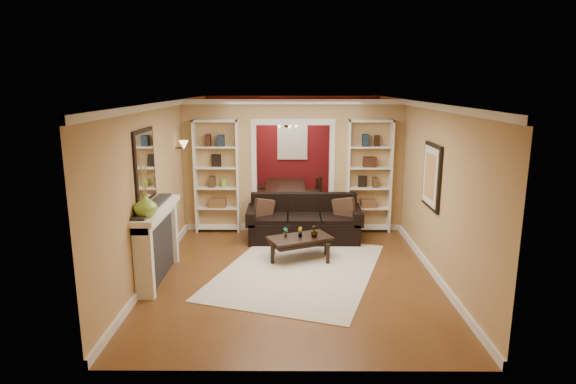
{
  "coord_description": "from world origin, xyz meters",
  "views": [
    {
      "loc": [
        -0.05,
        -8.59,
        2.99
      ],
      "look_at": [
        -0.09,
        -0.8,
        1.24
      ],
      "focal_mm": 30.0,
      "sensor_mm": 36.0,
      "label": 1
    }
  ],
  "objects_px": {
    "coffee_table": "(300,248)",
    "bookshelf_left": "(217,177)",
    "bookshelf_right": "(369,177)",
    "dining_table": "(287,197)",
    "fireplace": "(159,243)",
    "sofa": "(304,218)"
  },
  "relations": [
    {
      "from": "coffee_table",
      "to": "fireplace",
      "type": "xyz_separation_m",
      "value": [
        -2.21,
        -0.87,
        0.38
      ]
    },
    {
      "from": "bookshelf_right",
      "to": "fireplace",
      "type": "bearing_deg",
      "value": -145.2
    },
    {
      "from": "sofa",
      "to": "bookshelf_left",
      "type": "bearing_deg",
      "value": 161.82
    },
    {
      "from": "bookshelf_left",
      "to": "dining_table",
      "type": "relative_size",
      "value": 1.34
    },
    {
      "from": "bookshelf_left",
      "to": "fireplace",
      "type": "relative_size",
      "value": 1.35
    },
    {
      "from": "bookshelf_right",
      "to": "dining_table",
      "type": "height_order",
      "value": "bookshelf_right"
    },
    {
      "from": "coffee_table",
      "to": "dining_table",
      "type": "height_order",
      "value": "dining_table"
    },
    {
      "from": "coffee_table",
      "to": "bookshelf_left",
      "type": "distance_m",
      "value": 2.54
    },
    {
      "from": "sofa",
      "to": "bookshelf_left",
      "type": "height_order",
      "value": "bookshelf_left"
    },
    {
      "from": "coffee_table",
      "to": "bookshelf_left",
      "type": "relative_size",
      "value": 0.46
    },
    {
      "from": "coffee_table",
      "to": "fireplace",
      "type": "relative_size",
      "value": 0.63
    },
    {
      "from": "fireplace",
      "to": "sofa",
      "type": "bearing_deg",
      "value": 40.22
    },
    {
      "from": "sofa",
      "to": "dining_table",
      "type": "height_order",
      "value": "sofa"
    },
    {
      "from": "bookshelf_right",
      "to": "bookshelf_left",
      "type": "bearing_deg",
      "value": 180.0
    },
    {
      "from": "coffee_table",
      "to": "fireplace",
      "type": "bearing_deg",
      "value": 176.8
    },
    {
      "from": "sofa",
      "to": "bookshelf_left",
      "type": "xyz_separation_m",
      "value": [
        -1.77,
        0.58,
        0.72
      ]
    },
    {
      "from": "coffee_table",
      "to": "bookshelf_left",
      "type": "xyz_separation_m",
      "value": [
        -1.67,
        1.66,
        0.95
      ]
    },
    {
      "from": "coffee_table",
      "to": "dining_table",
      "type": "distance_m",
      "value": 3.51
    },
    {
      "from": "bookshelf_left",
      "to": "bookshelf_right",
      "type": "xyz_separation_m",
      "value": [
        3.1,
        0.0,
        0.0
      ]
    },
    {
      "from": "sofa",
      "to": "coffee_table",
      "type": "relative_size",
      "value": 2.08
    },
    {
      "from": "coffee_table",
      "to": "fireplace",
      "type": "distance_m",
      "value": 2.4
    },
    {
      "from": "bookshelf_right",
      "to": "fireplace",
      "type": "xyz_separation_m",
      "value": [
        -3.64,
        -2.53,
        -0.57
      ]
    }
  ]
}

